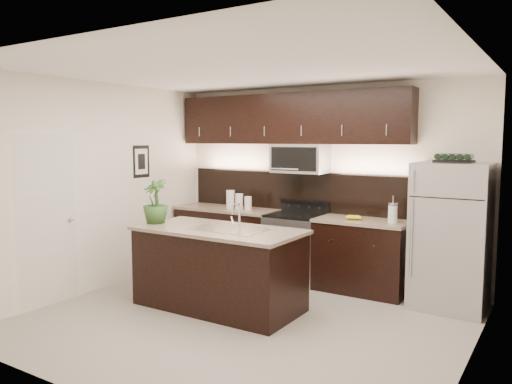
# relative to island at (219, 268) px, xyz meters

# --- Properties ---
(ground) EXTENTS (4.50, 4.50, 0.00)m
(ground) POSITION_rel_island_xyz_m (0.48, -0.20, -0.47)
(ground) COLOR gray
(ground) RESTS_ON ground
(room_walls) EXTENTS (4.52, 4.02, 2.71)m
(room_walls) POSITION_rel_island_xyz_m (0.37, -0.24, 1.22)
(room_walls) COLOR silver
(room_walls) RESTS_ON ground
(counter_run) EXTENTS (3.51, 0.65, 0.94)m
(counter_run) POSITION_rel_island_xyz_m (0.02, 1.49, -0.00)
(counter_run) COLOR black
(counter_run) RESTS_ON ground
(upper_fixtures) EXTENTS (3.49, 0.40, 1.66)m
(upper_fixtures) POSITION_rel_island_xyz_m (0.05, 1.64, 1.67)
(upper_fixtures) COLOR black
(upper_fixtures) RESTS_ON counter_run
(island) EXTENTS (1.96, 0.96, 0.94)m
(island) POSITION_rel_island_xyz_m (0.00, 0.00, 0.00)
(island) COLOR black
(island) RESTS_ON ground
(sink_faucet) EXTENTS (0.84, 0.50, 0.28)m
(sink_faucet) POSITION_rel_island_xyz_m (0.15, 0.01, 0.48)
(sink_faucet) COLOR silver
(sink_faucet) RESTS_ON island
(refrigerator) EXTENTS (0.82, 0.74, 1.70)m
(refrigerator) POSITION_rel_island_xyz_m (2.28, 1.43, 0.38)
(refrigerator) COLOR #B2B2B7
(refrigerator) RESTS_ON ground
(wine_rack) EXTENTS (0.42, 0.26, 0.10)m
(wine_rack) POSITION_rel_island_xyz_m (2.28, 1.43, 1.28)
(wine_rack) COLOR black
(wine_rack) RESTS_ON refrigerator
(plant) EXTENTS (0.31, 0.31, 0.54)m
(plant) POSITION_rel_island_xyz_m (-0.87, -0.12, 0.74)
(plant) COLOR #2B4E1F
(plant) RESTS_ON island
(canisters) EXTENTS (0.41, 0.14, 0.27)m
(canisters) POSITION_rel_island_xyz_m (-0.73, 1.45, 0.59)
(canisters) COLOR silver
(canisters) RESTS_ON counter_run
(french_press) EXTENTS (0.11, 0.11, 0.33)m
(french_press) POSITION_rel_island_xyz_m (1.59, 1.44, 0.59)
(french_press) COLOR silver
(french_press) RESTS_ON counter_run
(bananas) EXTENTS (0.24, 0.21, 0.06)m
(bananas) POSITION_rel_island_xyz_m (1.04, 1.41, 0.50)
(bananas) COLOR gold
(bananas) RESTS_ON counter_run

